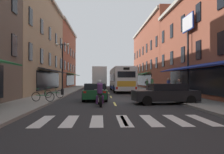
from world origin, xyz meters
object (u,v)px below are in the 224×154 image
object	(u,v)px
pedestrian_far	(168,86)
sedan_far	(165,94)
billboard_sign	(188,35)
bicycle_near	(43,96)
transit_bus	(121,79)
sedan_mid	(99,84)
pedestrian_near	(147,84)
box_truck	(99,78)
sedan_near	(95,92)
street_lamp_twin	(62,66)
pedestrian_mid	(179,89)
motorcycle_rider	(100,95)
pedestrian_rear	(152,84)
bicycle_mid	(54,94)

from	to	relation	value
pedestrian_far	sedan_far	bearing A→B (deg)	16.34
billboard_sign	bicycle_near	world-z (taller)	billboard_sign
transit_bus	sedan_mid	world-z (taller)	transit_bus
billboard_sign	sedan_far	distance (m)	8.12
pedestrian_near	sedan_mid	bearing A→B (deg)	-144.27
box_truck	transit_bus	bearing A→B (deg)	-71.75
sedan_near	pedestrian_near	size ratio (longest dim) A/B	2.81
sedan_far	street_lamp_twin	bearing A→B (deg)	136.41
pedestrian_mid	street_lamp_twin	bearing A→B (deg)	-40.43
pedestrian_mid	street_lamp_twin	size ratio (longest dim) A/B	0.30
motorcycle_rider	street_lamp_twin	size ratio (longest dim) A/B	0.40
pedestrian_mid	pedestrian_rear	size ratio (longest dim) A/B	0.86
pedestrian_mid	bicycle_near	bearing A→B (deg)	-2.27
pedestrian_far	street_lamp_twin	distance (m)	11.06
billboard_sign	pedestrian_mid	bearing A→B (deg)	-122.49
billboard_sign	pedestrian_near	distance (m)	12.06
pedestrian_far	pedestrian_rear	xyz separation A→B (m)	(-0.39, 6.01, 0.08)
sedan_mid	sedan_far	bearing A→B (deg)	-81.87
pedestrian_rear	sedan_far	bearing A→B (deg)	72.44
motorcycle_rider	bicycle_mid	size ratio (longest dim) A/B	1.23
transit_bus	sedan_far	bearing A→B (deg)	-84.37
pedestrian_rear	sedan_near	bearing A→B (deg)	48.32
sedan_mid	pedestrian_mid	distance (m)	33.01
transit_bus	motorcycle_rider	bearing A→B (deg)	-99.22
sedan_near	box_truck	bearing A→B (deg)	89.86
box_truck	pedestrian_far	xyz separation A→B (m)	(7.38, -18.45, -0.98)
billboard_sign	pedestrian_far	bearing A→B (deg)	110.70
pedestrian_far	street_lamp_twin	xyz separation A→B (m)	(-10.87, -0.05, 2.02)
transit_bus	pedestrian_rear	xyz separation A→B (m)	(3.78, -2.71, -0.62)
billboard_sign	sedan_near	world-z (taller)	billboard_sign
billboard_sign	sedan_near	xyz separation A→B (m)	(-8.48, -2.19, -5.09)
pedestrian_near	pedestrian_rear	xyz separation A→B (m)	(0.25, -2.19, 0.10)
box_truck	motorcycle_rider	bearing A→B (deg)	-89.28
pedestrian_mid	pedestrian_far	distance (m)	5.66
pedestrian_rear	street_lamp_twin	bearing A→B (deg)	21.13
bicycle_mid	pedestrian_near	world-z (taller)	pedestrian_near
transit_bus	pedestrian_near	world-z (taller)	transit_bus
sedan_far	pedestrian_far	xyz separation A→B (m)	(2.53, 8.00, 0.30)
box_truck	pedestrian_far	distance (m)	19.90
sedan_mid	sedan_near	bearing A→B (deg)	-89.92
motorcycle_rider	pedestrian_rear	world-z (taller)	pedestrian_rear
sedan_near	pedestrian_rear	size ratio (longest dim) A/B	2.49
box_truck	bicycle_mid	xyz separation A→B (m)	(-3.53, -22.55, -1.50)
sedan_near	sedan_mid	bearing A→B (deg)	90.08
street_lamp_twin	sedan_far	bearing A→B (deg)	-43.59
billboard_sign	street_lamp_twin	bearing A→B (deg)	167.22
bicycle_mid	pedestrian_near	xyz separation A→B (m)	(10.28, 12.29, 0.50)
street_lamp_twin	bicycle_mid	bearing A→B (deg)	-90.57
motorcycle_rider	pedestrian_far	world-z (taller)	pedestrian_far
sedan_near	pedestrian_mid	xyz separation A→B (m)	(6.67, -0.66, 0.24)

